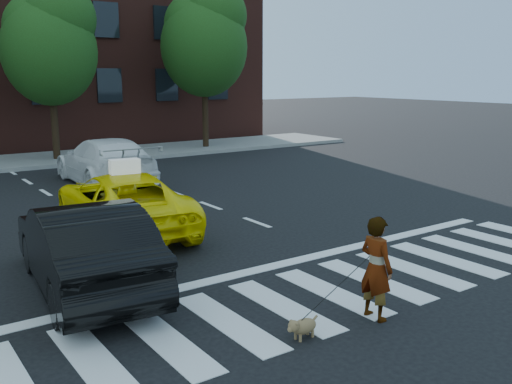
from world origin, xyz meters
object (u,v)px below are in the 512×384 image
(tree_mid, at_px, (50,40))
(black_sedan, at_px, (85,246))
(tree_right, at_px, (205,36))
(white_suv, at_px, (105,161))
(dog, at_px, (302,327))
(taxi, at_px, (123,202))
(woman, at_px, (376,268))

(tree_mid, xyz_separation_m, black_sedan, (-3.76, -14.50, -4.11))
(tree_mid, bearing_deg, tree_right, -0.00)
(white_suv, distance_m, dog, 12.42)
(tree_mid, distance_m, taxi, 12.37)
(taxi, relative_size, dog, 9.09)
(woman, distance_m, dog, 1.44)
(taxi, relative_size, black_sedan, 1.10)
(woman, bearing_deg, taxi, 8.58)
(tree_right, distance_m, black_sedan, 18.61)
(tree_right, xyz_separation_m, black_sedan, (-10.76, -14.50, -4.52))
(taxi, xyz_separation_m, dog, (-0.13, -6.51, -0.51))
(tree_mid, bearing_deg, dog, -96.33)
(taxi, distance_m, dog, 6.53)
(taxi, height_order, black_sedan, black_sedan)
(black_sedan, bearing_deg, white_suv, -106.63)
(tree_right, xyz_separation_m, woman, (-7.69, -18.10, -4.49))
(tree_mid, bearing_deg, woman, -92.19)
(white_suv, bearing_deg, taxi, 75.33)
(taxi, height_order, white_suv, white_suv)
(woman, height_order, dog, woman)
(taxi, distance_m, woman, 6.71)
(tree_mid, distance_m, tree_right, 7.01)
(dog, bearing_deg, tree_right, 60.07)
(woman, bearing_deg, white_suv, -4.17)
(white_suv, bearing_deg, black_sedan, 69.67)
(taxi, bearing_deg, tree_right, -120.22)
(tree_right, bearing_deg, dog, -116.55)
(white_suv, height_order, woman, woman)
(tree_right, relative_size, black_sedan, 1.71)
(tree_mid, height_order, taxi, tree_mid)
(tree_mid, height_order, tree_right, tree_right)
(tree_mid, xyz_separation_m, woman, (-0.69, -18.10, -4.08))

